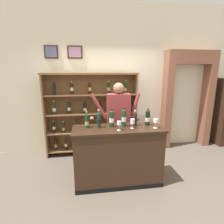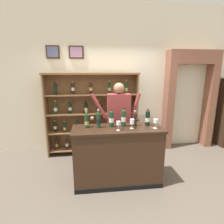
% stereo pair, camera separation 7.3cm
% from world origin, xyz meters
% --- Properties ---
extents(ground_plane, '(14.00, 14.00, 0.02)m').
position_xyz_m(ground_plane, '(0.00, 0.00, -0.01)').
color(ground_plane, brown).
extents(back_wall, '(12.00, 0.19, 3.46)m').
position_xyz_m(back_wall, '(-0.00, 1.57, 1.73)').
color(back_wall, beige).
rests_on(back_wall, ground).
extents(wine_shelf, '(2.12, 0.32, 1.90)m').
position_xyz_m(wine_shelf, '(-0.47, 1.25, 0.99)').
color(wine_shelf, brown).
rests_on(wine_shelf, ground).
extents(archway_doorway, '(1.27, 0.45, 2.42)m').
position_xyz_m(archway_doorway, '(1.96, 1.43, 1.36)').
color(archway_doorway, brown).
rests_on(archway_doorway, ground).
extents(tasting_counter, '(1.53, 0.56, 1.01)m').
position_xyz_m(tasting_counter, '(-0.06, -0.00, 0.51)').
color(tasting_counter, '#382316').
rests_on(tasting_counter, ground).
extents(shopkeeper, '(1.00, 0.22, 1.72)m').
position_xyz_m(shopkeeper, '(0.04, 0.56, 1.07)').
color(shopkeeper, '#2D3347').
rests_on(shopkeeper, ground).
extents(tasting_bottle_riserva, '(0.07, 0.07, 0.28)m').
position_xyz_m(tasting_bottle_riserva, '(-0.57, 0.08, 1.14)').
color(tasting_bottle_riserva, '#19381E').
rests_on(tasting_bottle_riserva, tasting_counter).
extents(tasting_bottle_bianco, '(0.07, 0.07, 0.31)m').
position_xyz_m(tasting_bottle_bianco, '(-0.38, 0.05, 1.16)').
color(tasting_bottle_bianco, '#19381E').
rests_on(tasting_bottle_bianco, tasting_counter).
extents(tasting_bottle_grappa, '(0.08, 0.08, 0.31)m').
position_xyz_m(tasting_bottle_grappa, '(-0.16, 0.08, 1.17)').
color(tasting_bottle_grappa, '#19381E').
rests_on(tasting_bottle_grappa, tasting_counter).
extents(tasting_bottle_rosso, '(0.08, 0.08, 0.34)m').
position_xyz_m(tasting_bottle_rosso, '(0.05, 0.07, 1.17)').
color(tasting_bottle_rosso, '#19381E').
rests_on(tasting_bottle_rosso, tasting_counter).
extents(tasting_bottle_super_tuscan, '(0.07, 0.07, 0.28)m').
position_xyz_m(tasting_bottle_super_tuscan, '(0.25, 0.07, 1.15)').
color(tasting_bottle_super_tuscan, black).
rests_on(tasting_bottle_super_tuscan, tasting_counter).
extents(tasting_bottle_prosecco, '(0.08, 0.08, 0.29)m').
position_xyz_m(tasting_bottle_prosecco, '(0.48, 0.08, 1.15)').
color(tasting_bottle_prosecco, black).
rests_on(tasting_bottle_prosecco, tasting_counter).
extents(wine_glass_center, '(0.07, 0.07, 0.16)m').
position_xyz_m(wine_glass_center, '(0.17, -0.05, 1.12)').
color(wine_glass_center, silver).
rests_on(wine_glass_center, tasting_counter).
extents(wine_glass_spare, '(0.07, 0.07, 0.15)m').
position_xyz_m(wine_glass_spare, '(-0.07, -0.12, 1.13)').
color(wine_glass_spare, silver).
rests_on(wine_glass_spare, tasting_counter).
extents(wine_glass_left, '(0.07, 0.07, 0.16)m').
position_xyz_m(wine_glass_left, '(0.56, -0.09, 1.13)').
color(wine_glass_left, silver).
rests_on(wine_glass_left, tasting_counter).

